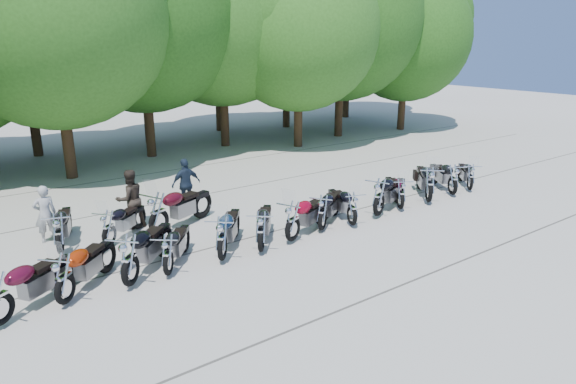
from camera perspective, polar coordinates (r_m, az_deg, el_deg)
ground at (r=14.08m, az=3.66°, el=-5.70°), size 90.00×90.00×0.00m
tree_3 at (r=21.72m, az=-24.78°, el=17.78°), size 8.70×8.70×10.67m
tree_4 at (r=24.72m, az=-16.08°, el=19.03°), size 9.13×9.13×11.20m
tree_5 at (r=26.57m, az=-7.47°, el=19.16°), size 9.04×9.04×11.10m
tree_6 at (r=26.19m, az=1.19°, el=17.67°), size 8.00×8.00×9.82m
tree_7 at (r=29.29m, az=5.95°, el=18.61°), size 8.79×8.79×10.79m
tree_8 at (r=32.18m, az=13.00°, el=16.47°), size 7.53×7.53×9.25m
tree_11 at (r=26.75m, az=-27.49°, el=15.18°), size 7.56×7.56×9.28m
tree_12 at (r=28.30m, az=-16.00°, el=16.81°), size 7.88×7.88×9.67m
tree_13 at (r=31.29m, az=-7.98°, el=17.76°), size 8.31×8.31×10.20m
tree_14 at (r=32.28m, az=-0.21°, el=17.51°), size 8.02×8.02×9.84m
tree_15 at (r=36.83m, az=6.77°, el=19.16°), size 9.67×9.67×11.86m
motorcycle_1 at (r=11.62m, az=-23.66°, el=-8.68°), size 2.15×2.09×1.30m
motorcycle_2 at (r=11.89m, az=-17.22°, el=-7.09°), size 2.35×2.28×1.42m
motorcycle_3 at (r=12.25m, az=-13.23°, el=-6.68°), size 1.81×2.00×1.17m
motorcycle_4 at (r=12.76m, az=-7.35°, el=-5.01°), size 2.09×2.25×1.33m
motorcycle_5 at (r=13.19m, az=-3.02°, el=-4.29°), size 1.97×2.18×1.28m
motorcycle_6 at (r=13.83m, az=0.52°, el=-3.13°), size 2.46×1.54×1.33m
motorcycle_7 at (r=14.68m, az=3.86°, el=-2.18°), size 2.18×1.78×1.23m
motorcycle_8 at (r=15.14m, az=7.16°, el=-1.75°), size 1.33×2.21×1.20m
motorcycle_9 at (r=16.01m, az=10.10°, el=-0.45°), size 2.61×1.65×1.42m
motorcycle_10 at (r=16.86m, az=12.44°, el=-0.12°), size 1.68×2.11×1.19m
motorcycle_11 at (r=17.75m, az=15.46°, el=0.91°), size 2.24×2.40×1.43m
motorcycle_12 at (r=18.89m, az=17.88°, el=1.42°), size 1.72×2.32×1.29m
motorcycle_13 at (r=19.71m, az=19.64°, el=1.66°), size 1.83×1.92×1.15m
motorcycle_14 at (r=14.27m, az=-24.13°, el=-4.12°), size 1.43×2.37×1.28m
motorcycle_15 at (r=14.39m, az=-19.33°, el=-3.68°), size 1.99×1.75×1.15m
motorcycle_16 at (r=14.71m, az=-14.23°, el=-2.19°), size 2.66×1.70×1.45m
rider_0 at (r=15.37m, az=-25.38°, el=-2.22°), size 0.61×0.42×1.60m
rider_1 at (r=15.59m, az=-17.14°, el=-0.76°), size 0.90×0.72×1.76m
rider_2 at (r=16.94m, az=-11.25°, el=0.89°), size 0.99×0.42×1.68m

